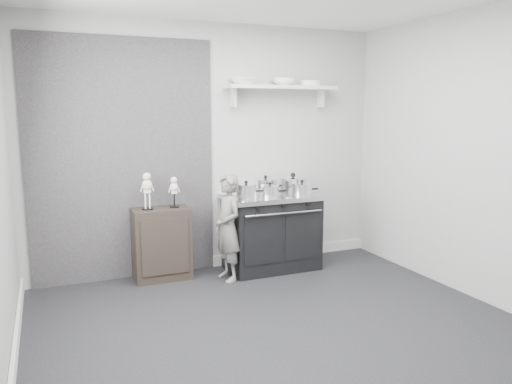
# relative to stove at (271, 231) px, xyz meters

# --- Properties ---
(ground) EXTENTS (4.00, 4.00, 0.00)m
(ground) POSITION_rel_stove_xyz_m (-0.59, -1.48, -0.42)
(ground) COLOR black
(ground) RESTS_ON ground
(room_shell) EXTENTS (4.02, 3.62, 2.71)m
(room_shell) POSITION_rel_stove_xyz_m (-0.68, -1.33, 1.21)
(room_shell) COLOR #A1A19E
(room_shell) RESTS_ON ground
(wall_shelf) EXTENTS (1.30, 0.26, 0.24)m
(wall_shelf) POSITION_rel_stove_xyz_m (0.21, 0.20, 1.58)
(wall_shelf) COLOR silver
(wall_shelf) RESTS_ON room_shell
(stove) EXTENTS (1.05, 0.66, 0.84)m
(stove) POSITION_rel_stove_xyz_m (0.00, 0.00, 0.00)
(stove) COLOR black
(stove) RESTS_ON ground
(side_cabinet) EXTENTS (0.58, 0.34, 0.76)m
(side_cabinet) POSITION_rel_stove_xyz_m (-1.21, 0.13, -0.05)
(side_cabinet) COLOR black
(side_cabinet) RESTS_ON ground
(child) EXTENTS (0.31, 0.44, 1.12)m
(child) POSITION_rel_stove_xyz_m (-0.58, -0.18, 0.14)
(child) COLOR slate
(child) RESTS_ON ground
(pot_front_left) EXTENTS (0.31, 0.22, 0.19)m
(pot_front_left) POSITION_rel_stove_xyz_m (-0.34, -0.10, 0.50)
(pot_front_left) COLOR silver
(pot_front_left) RESTS_ON stove
(pot_back_left) EXTENTS (0.33, 0.24, 0.20)m
(pot_back_left) POSITION_rel_stove_xyz_m (-0.02, 0.12, 0.50)
(pot_back_left) COLOR silver
(pot_back_left) RESTS_ON stove
(pot_back_right) EXTENTS (0.40, 0.31, 0.22)m
(pot_back_right) POSITION_rel_stove_xyz_m (0.30, 0.08, 0.50)
(pot_back_right) COLOR silver
(pot_back_right) RESTS_ON stove
(pot_front_right) EXTENTS (0.32, 0.23, 0.17)m
(pot_front_right) POSITION_rel_stove_xyz_m (0.30, -0.16, 0.49)
(pot_front_right) COLOR silver
(pot_front_right) RESTS_ON stove
(pot_front_center) EXTENTS (0.29, 0.20, 0.16)m
(pot_front_center) POSITION_rel_stove_xyz_m (-0.08, -0.13, 0.48)
(pot_front_center) COLOR silver
(pot_front_center) RESTS_ON stove
(skeleton_full) EXTENTS (0.12, 0.08, 0.44)m
(skeleton_full) POSITION_rel_stove_xyz_m (-1.34, 0.13, 0.55)
(skeleton_full) COLOR silver
(skeleton_full) RESTS_ON side_cabinet
(skeleton_torso) EXTENTS (0.10, 0.07, 0.37)m
(skeleton_torso) POSITION_rel_stove_xyz_m (-1.06, 0.13, 0.52)
(skeleton_torso) COLOR silver
(skeleton_torso) RESTS_ON side_cabinet
(bowl_large) EXTENTS (0.29, 0.29, 0.07)m
(bowl_large) POSITION_rel_stove_xyz_m (-0.25, 0.19, 1.65)
(bowl_large) COLOR white
(bowl_large) RESTS_ON wall_shelf
(bowl_small) EXTENTS (0.25, 0.25, 0.08)m
(bowl_small) POSITION_rel_stove_xyz_m (0.24, 0.19, 1.65)
(bowl_small) COLOR white
(bowl_small) RESTS_ON wall_shelf
(plate_stack) EXTENTS (0.24, 0.24, 0.06)m
(plate_stack) POSITION_rel_stove_xyz_m (0.57, 0.19, 1.65)
(plate_stack) COLOR white
(plate_stack) RESTS_ON wall_shelf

